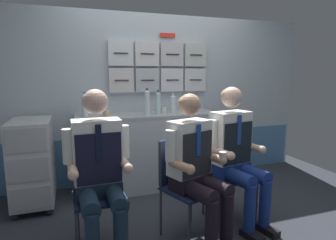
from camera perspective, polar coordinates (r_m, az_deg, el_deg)
The scene contains 16 objects.
ground at distance 2.87m, azimuth 7.19°, elevation -20.54°, with size 4.80×4.80×0.04m, color #2A2E35.
galley_bulkhead at distance 3.79m, azimuth -1.60°, elevation 4.15°, with size 4.20×0.14×2.15m.
galley_counter at distance 3.56m, azimuth -3.84°, elevation -6.08°, with size 1.72×0.53×0.92m.
service_trolley at distance 3.34m, azimuth -25.44°, elevation -7.38°, with size 0.40×0.65×0.93m.
folding_chair_left at distance 2.47m, azimuth -13.94°, elevation -11.99°, with size 0.41×0.42×0.84m.
crew_member_left at distance 2.26m, azimuth -13.63°, elevation -8.81°, with size 0.51×0.63×1.29m.
folding_chair_right at distance 2.53m, azimuth 2.99°, elevation -11.22°, with size 0.51×0.51×0.84m.
crew_member_right at distance 2.36m, azimuth 5.69°, elevation -8.52°, with size 0.53×0.66×1.24m.
folding_chair_near_trolley at distance 2.90m, azimuth 11.12°, elevation -8.66°, with size 0.47×0.47×0.84m.
crew_member_near_trolley at distance 2.74m, azimuth 13.46°, elevation -5.67°, with size 0.52×0.67×1.28m.
sparkling_bottle_green at distance 3.41m, azimuth -1.97°, elevation 3.46°, with size 0.06×0.06×0.28m.
water_bottle_blue_cap at distance 3.30m, azimuth -4.19°, elevation 3.49°, with size 0.07×0.07×0.31m.
water_bottle_clear at distance 3.55m, azimuth 1.03°, elevation 3.32°, with size 0.07×0.07×0.24m.
water_bottle_tall at distance 3.39m, azimuth -16.33°, elevation 2.98°, with size 0.07×0.07×0.28m.
coffee_cup_white at distance 3.48m, azimuth -0.86°, elevation 1.98°, with size 0.07×0.07×0.07m.
espresso_cup_small at distance 3.29m, azimuth -12.24°, elevation 1.36°, with size 0.07×0.07×0.08m.
Camera 1 is at (-1.11, -2.23, 1.40)m, focal length 30.46 mm.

